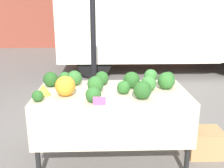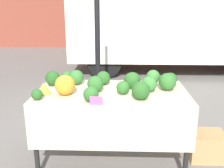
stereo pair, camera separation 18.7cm
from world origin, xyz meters
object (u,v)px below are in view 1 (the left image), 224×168
(parked_truck, at_px, (154,22))
(price_sign, at_px, (99,101))
(produce_crate, at_px, (204,142))
(orange_cauliflower, at_px, (65,86))

(parked_truck, distance_m, price_sign, 5.07)
(parked_truck, relative_size, produce_crate, 13.26)
(parked_truck, distance_m, produce_crate, 4.55)
(parked_truck, height_order, price_sign, parked_truck)
(parked_truck, xyz_separation_m, produce_crate, (-0.21, -4.40, -1.13))
(price_sign, relative_size, produce_crate, 0.29)
(orange_cauliflower, xyz_separation_m, produce_crate, (1.56, 0.16, -0.75))
(parked_truck, height_order, orange_cauliflower, parked_truck)
(parked_truck, bearing_deg, produce_crate, -92.68)
(price_sign, height_order, produce_crate, price_sign)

